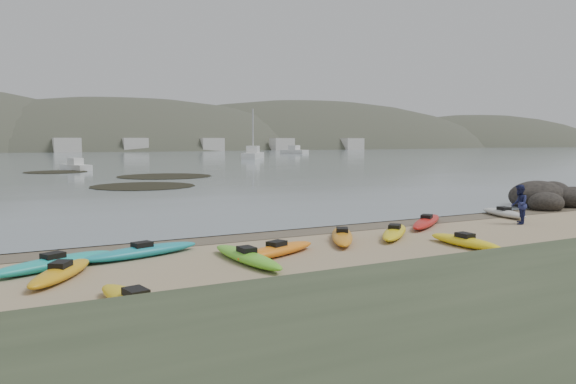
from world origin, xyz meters
TOP-DOWN VIEW (x-y plane):
  - ground at (0.00, 0.00)m, footprint 600.00×600.00m
  - wet_sand at (0.00, -0.30)m, footprint 60.00×60.00m
  - water at (0.00, 300.00)m, footprint 1200.00×1200.00m
  - kayaks at (-1.42, -3.54)m, footprint 21.71×9.50m
  - person_east at (9.26, -3.08)m, footprint 1.02×0.98m
  - rock_cluster at (16.02, 0.59)m, footprint 5.12×3.73m
  - kelp_mats at (1.11, 32.79)m, footprint 16.01×29.80m
  - moored_boats at (9.20, 78.68)m, footprint 101.39×61.61m
  - far_hills at (39.38, 193.97)m, footprint 550.00×135.00m
  - far_town at (6.00, 145.00)m, footprint 199.00×5.00m

SIDE VIEW (x-z plane):
  - far_hills at x=39.38m, z-range -55.93..24.07m
  - ground at x=0.00m, z-range 0.00..0.00m
  - wet_sand at x=0.00m, z-range 0.00..0.00m
  - water at x=0.00m, z-range 0.01..0.01m
  - kelp_mats at x=1.11m, z-range 0.01..0.05m
  - kayaks at x=-1.42m, z-range 0.00..0.34m
  - rock_cluster at x=16.02m, z-range -0.60..1.04m
  - moored_boats at x=9.20m, z-range -0.06..1.20m
  - person_east at x=9.26m, z-range 0.00..1.65m
  - far_town at x=6.00m, z-range 0.00..4.00m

